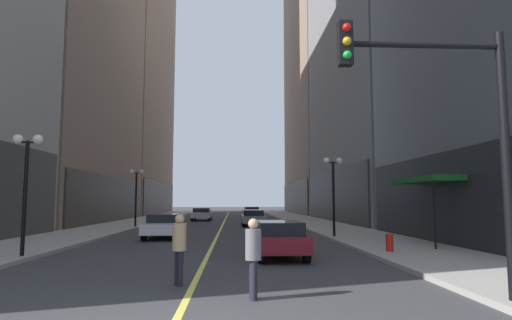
% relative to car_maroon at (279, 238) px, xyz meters
% --- Properties ---
extents(ground_plane, '(200.00, 200.00, 0.00)m').
position_rel_car_maroon_xyz_m(ground_plane, '(-2.63, 25.46, -0.72)').
color(ground_plane, '#38383A').
extents(sidewalk_left, '(4.50, 78.00, 0.15)m').
position_rel_car_maroon_xyz_m(sidewalk_left, '(-10.88, 25.46, -0.64)').
color(sidewalk_left, '#9E9991').
rests_on(sidewalk_left, ground).
extents(sidewalk_right, '(4.50, 78.00, 0.15)m').
position_rel_car_maroon_xyz_m(sidewalk_right, '(5.62, 25.46, -0.64)').
color(sidewalk_right, '#9E9991').
rests_on(sidewalk_right, ground).
extents(lane_centre_stripe, '(0.16, 70.00, 0.01)m').
position_rel_car_maroon_xyz_m(lane_centre_stripe, '(-2.63, 25.46, -0.71)').
color(lane_centre_stripe, '#E5D64C').
rests_on(lane_centre_stripe, ground).
extents(building_left_mid, '(10.90, 24.00, 35.93)m').
position_rel_car_maroon_xyz_m(building_left_mid, '(-18.48, 24.96, 17.16)').
color(building_left_mid, gray).
rests_on(building_left_mid, ground).
extents(building_left_far, '(14.04, 26.00, 58.44)m').
position_rel_car_maroon_xyz_m(building_left_far, '(-20.06, 50.46, 28.42)').
color(building_left_far, gray).
rests_on(building_left_far, ground).
extents(building_right_far, '(11.72, 26.00, 48.27)m').
position_rel_car_maroon_xyz_m(building_right_far, '(13.63, 50.46, 23.32)').
color(building_right_far, gray).
rests_on(building_right_far, ground).
extents(storefront_awning_right, '(1.60, 4.37, 3.12)m').
position_rel_car_maroon_xyz_m(storefront_awning_right, '(7.06, 3.09, 2.27)').
color(storefront_awning_right, '#144C1E').
rests_on(storefront_awning_right, ground).
extents(car_maroon, '(1.80, 4.12, 1.32)m').
position_rel_car_maroon_xyz_m(car_maroon, '(0.00, 0.00, 0.00)').
color(car_maroon, maroon).
rests_on(car_maroon, ground).
extents(car_white, '(1.85, 4.80, 1.32)m').
position_rel_car_maroon_xyz_m(car_white, '(-5.59, 8.51, 0.00)').
color(car_white, silver).
rests_on(car_white, ground).
extents(car_grey, '(1.86, 4.59, 1.32)m').
position_rel_car_maroon_xyz_m(car_grey, '(-0.11, 19.24, 0.00)').
color(car_grey, slate).
rests_on(car_grey, ground).
extents(car_silver, '(1.97, 4.04, 1.32)m').
position_rel_car_maroon_xyz_m(car_silver, '(-5.02, 28.98, 0.00)').
color(car_silver, '#B7B7BC').
rests_on(car_silver, ground).
extents(car_red, '(2.11, 4.77, 1.32)m').
position_rel_car_maroon_xyz_m(car_red, '(0.43, 37.14, 0.00)').
color(car_red, '#B21919').
rests_on(car_red, ground).
extents(pedestrian_in_grey_suit, '(0.39, 0.39, 1.69)m').
position_rel_car_maroon_xyz_m(pedestrian_in_grey_suit, '(-1.23, -6.45, 0.27)').
color(pedestrian_in_grey_suit, black).
rests_on(pedestrian_in_grey_suit, ground).
extents(pedestrian_in_tan_trench, '(0.47, 0.47, 1.74)m').
position_rel_car_maroon_xyz_m(pedestrian_in_tan_trench, '(-2.98, -4.92, 0.30)').
color(pedestrian_in_tan_trench, black).
rests_on(pedestrian_in_tan_trench, ground).
extents(traffic_light_near_right, '(3.43, 0.35, 5.65)m').
position_rel_car_maroon_xyz_m(traffic_light_near_right, '(2.72, -7.43, 3.03)').
color(traffic_light_near_right, black).
rests_on(traffic_light_near_right, ground).
extents(street_lamp_left_near, '(1.06, 0.36, 4.43)m').
position_rel_car_maroon_xyz_m(street_lamp_left_near, '(-9.03, -0.18, 2.54)').
color(street_lamp_left_near, black).
rests_on(street_lamp_left_near, ground).
extents(street_lamp_left_far, '(1.06, 0.36, 4.43)m').
position_rel_car_maroon_xyz_m(street_lamp_left_far, '(-9.03, 16.66, 2.54)').
color(street_lamp_left_far, black).
rests_on(street_lamp_left_far, ground).
extents(street_lamp_right_mid, '(1.06, 0.36, 4.43)m').
position_rel_car_maroon_xyz_m(street_lamp_right_mid, '(3.77, 7.25, 2.54)').
color(street_lamp_right_mid, black).
rests_on(street_lamp_right_mid, ground).
extents(fire_hydrant_right, '(0.28, 0.28, 0.80)m').
position_rel_car_maroon_xyz_m(fire_hydrant_right, '(4.27, 0.44, -0.32)').
color(fire_hydrant_right, red).
rests_on(fire_hydrant_right, ground).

